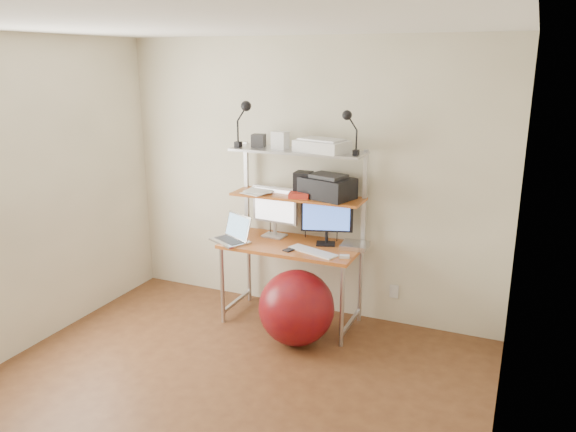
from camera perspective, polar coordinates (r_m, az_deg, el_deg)
name	(u,v)px	position (r m, az deg, el deg)	size (l,w,h in m)	color
room	(201,234)	(3.55, -8.80, -1.80)	(3.60, 3.60, 3.60)	brown
computer_desk	(294,219)	(4.91, 0.66, -0.26)	(1.20, 0.60, 1.57)	#C05B25
wall_outlet	(394,291)	(5.14, 10.72, -7.54)	(0.08, 0.01, 0.12)	silver
monitor_silver	(275,208)	(5.07, -1.34, 0.82)	(0.45, 0.17, 0.49)	silver
monitor_black	(327,219)	(4.86, 3.97, -0.34)	(0.44, 0.18, 0.45)	black
laptop	(234,235)	(5.01, -5.53, -1.98)	(0.43, 0.40, 0.30)	#B8B8BC
keyboard	(313,252)	(4.71, 2.54, -3.62)	(0.45, 0.13, 0.01)	silver
mouse	(344,256)	(4.60, 5.76, -4.11)	(0.08, 0.05, 0.02)	silver
mac_mini	(355,246)	(4.85, 6.82, -3.00)	(0.22, 0.22, 0.04)	#B8B8BC
phone	(290,249)	(4.77, 0.22, -3.41)	(0.07, 0.13, 0.01)	black
printer	(327,187)	(4.81, 4.03, 2.97)	(0.50, 0.41, 0.21)	black
nas_cube	(303,184)	(4.89, 1.57, 3.30)	(0.14, 0.14, 0.21)	black
red_box	(299,195)	(4.82, 1.15, 2.13)	(0.17, 0.12, 0.05)	red
scanner	(322,145)	(4.74, 3.48, 7.16)	(0.48, 0.37, 0.11)	silver
box_white	(280,140)	(4.89, -0.80, 7.71)	(0.13, 0.11, 0.15)	silver
box_grey	(259,141)	(5.01, -3.01, 7.67)	(0.11, 0.11, 0.11)	#303032
clip_lamp_left	(244,114)	(4.93, -4.46, 10.32)	(0.16, 0.09, 0.41)	black
clip_lamp_right	(349,123)	(4.57, 6.22, 9.42)	(0.14, 0.08, 0.36)	black
exercise_ball	(296,308)	(4.71, 0.86, -9.29)	(0.63, 0.63, 0.63)	maroon
paper_stack	(260,190)	(5.06, -2.83, 2.63)	(0.31, 0.40, 0.02)	white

